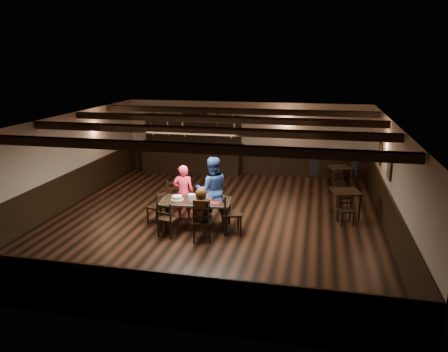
% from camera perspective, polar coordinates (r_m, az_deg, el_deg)
% --- Properties ---
extents(ground, '(10.00, 10.00, 0.00)m').
position_cam_1_polar(ground, '(11.98, -1.27, -5.68)').
color(ground, black).
rests_on(ground, ground).
extents(room_shell, '(9.02, 10.02, 2.71)m').
position_cam_1_polar(room_shell, '(11.51, -1.23, 2.53)').
color(room_shell, '#BDB49D').
rests_on(room_shell, ground).
extents(dining_table, '(1.85, 1.06, 0.75)m').
position_cam_1_polar(dining_table, '(11.18, -3.71, -3.53)').
color(dining_table, black).
rests_on(dining_table, ground).
extents(chair_near_left, '(0.50, 0.49, 0.91)m').
position_cam_1_polar(chair_near_left, '(10.76, -7.55, -5.27)').
color(chair_near_left, black).
rests_on(chair_near_left, ground).
extents(chair_near_right, '(0.53, 0.51, 0.94)m').
position_cam_1_polar(chair_near_right, '(10.41, -2.94, -5.77)').
color(chair_near_right, black).
rests_on(chair_near_right, ground).
extents(chair_end_left, '(0.51, 0.53, 0.90)m').
position_cam_1_polar(chair_end_left, '(11.66, -8.50, -3.69)').
color(chair_end_left, black).
rests_on(chair_end_left, ground).
extents(chair_end_right, '(0.59, 0.60, 1.03)m').
position_cam_1_polar(chair_end_right, '(10.87, 0.56, -4.51)').
color(chair_end_right, black).
rests_on(chair_end_right, ground).
extents(chair_far_pushed, '(0.47, 0.46, 0.86)m').
position_cam_1_polar(chair_far_pushed, '(12.67, -6.64, -2.19)').
color(chair_far_pushed, black).
rests_on(chair_far_pushed, ground).
extents(woman_pink, '(0.62, 0.48, 1.52)m').
position_cam_1_polar(woman_pink, '(11.81, -5.32, -2.15)').
color(woman_pink, '#FD3861').
rests_on(woman_pink, ground).
extents(man_blue, '(1.04, 0.92, 1.78)m').
position_cam_1_polar(man_blue, '(11.56, -1.58, -1.80)').
color(man_blue, navy).
rests_on(man_blue, ground).
extents(seated_person, '(0.36, 0.55, 0.89)m').
position_cam_1_polar(seated_person, '(10.36, -2.98, -4.04)').
color(seated_person, black).
rests_on(seated_person, ground).
extents(cake, '(0.32, 0.32, 0.10)m').
position_cam_1_polar(cake, '(11.25, -6.14, -2.87)').
color(cake, white).
rests_on(cake, dining_table).
extents(plate_stack_a, '(0.18, 0.18, 0.17)m').
position_cam_1_polar(plate_stack_a, '(11.13, -4.25, -2.80)').
color(plate_stack_a, white).
rests_on(plate_stack_a, dining_table).
extents(plate_stack_b, '(0.16, 0.16, 0.19)m').
position_cam_1_polar(plate_stack_b, '(11.17, -2.86, -2.64)').
color(plate_stack_b, white).
rests_on(plate_stack_b, dining_table).
extents(tea_light, '(0.05, 0.05, 0.06)m').
position_cam_1_polar(tea_light, '(11.26, -3.52, -2.90)').
color(tea_light, '#A5A8AD').
rests_on(tea_light, dining_table).
extents(salt_shaker, '(0.04, 0.04, 0.10)m').
position_cam_1_polar(salt_shaker, '(11.01, -1.80, -3.16)').
color(salt_shaker, silver).
rests_on(salt_shaker, dining_table).
extents(pepper_shaker, '(0.03, 0.03, 0.08)m').
position_cam_1_polar(pepper_shaker, '(11.02, -1.86, -3.19)').
color(pepper_shaker, '#A5A8AD').
rests_on(pepper_shaker, dining_table).
extents(drink_glass, '(0.08, 0.08, 0.13)m').
position_cam_1_polar(drink_glass, '(11.20, -2.26, -2.77)').
color(drink_glass, silver).
rests_on(drink_glass, dining_table).
extents(menu_red, '(0.28, 0.20, 0.00)m').
position_cam_1_polar(menu_red, '(10.97, -1.38, -3.49)').
color(menu_red, maroon).
rests_on(menu_red, dining_table).
extents(menu_blue, '(0.33, 0.30, 0.00)m').
position_cam_1_polar(menu_blue, '(11.21, -0.56, -3.08)').
color(menu_blue, '#0E1046').
rests_on(menu_blue, dining_table).
extents(bar_counter, '(3.95, 0.70, 2.20)m').
position_cam_1_polar(bar_counter, '(16.65, -4.26, 2.90)').
color(bar_counter, black).
rests_on(bar_counter, ground).
extents(back_table_a, '(0.89, 0.89, 0.75)m').
position_cam_1_polar(back_table_a, '(12.42, 15.62, -2.35)').
color(back_table_a, black).
rests_on(back_table_a, ground).
extents(back_table_b, '(0.93, 0.93, 0.75)m').
position_cam_1_polar(back_table_b, '(15.09, 14.77, 0.79)').
color(back_table_b, black).
rests_on(back_table_b, ground).
extents(bg_patron_left, '(0.26, 0.39, 0.76)m').
position_cam_1_polar(bg_patron_left, '(14.97, 11.69, 1.68)').
color(bg_patron_left, black).
rests_on(bg_patron_left, ground).
extents(bg_patron_right, '(0.26, 0.38, 0.73)m').
position_cam_1_polar(bg_patron_right, '(15.19, 16.67, 1.48)').
color(bg_patron_right, black).
rests_on(bg_patron_right, ground).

